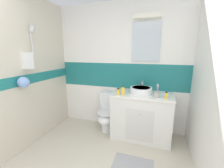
% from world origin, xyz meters
% --- Properties ---
extents(ground_plane, '(3.20, 3.48, 0.04)m').
position_xyz_m(ground_plane, '(0.00, 1.20, -0.02)').
color(ground_plane, beige).
extents(wall_back_tiled, '(3.20, 0.20, 2.50)m').
position_xyz_m(wall_back_tiled, '(0.01, 2.45, 1.26)').
color(wall_back_tiled, white).
rests_on(wall_back_tiled, ground_plane).
extents(wall_left_shower_alcove, '(0.29, 3.48, 2.50)m').
position_xyz_m(wall_left_shower_alcove, '(-1.35, 1.20, 1.25)').
color(wall_left_shower_alcove, beige).
rests_on(wall_left_shower_alcove, ground_plane).
extents(vanity_cabinet, '(1.06, 0.59, 0.85)m').
position_xyz_m(vanity_cabinet, '(0.48, 2.12, 0.43)').
color(vanity_cabinet, silver).
rests_on(vanity_cabinet, ground_plane).
extents(sink_basin, '(0.39, 0.43, 0.19)m').
position_xyz_m(sink_basin, '(0.46, 2.12, 0.91)').
color(sink_basin, white).
rests_on(sink_basin, vanity_cabinet).
extents(toilet, '(0.37, 0.50, 0.78)m').
position_xyz_m(toilet, '(-0.19, 2.16, 0.36)').
color(toilet, white).
rests_on(toilet, ground_plane).
extents(toothbrush_cup, '(0.07, 0.07, 0.23)m').
position_xyz_m(toothbrush_cup, '(0.73, 1.96, 0.90)').
color(toothbrush_cup, '#B2ADA3').
rests_on(toothbrush_cup, vanity_cabinet).
extents(soap_dispenser, '(0.06, 0.06, 0.17)m').
position_xyz_m(soap_dispenser, '(0.17, 1.95, 0.91)').
color(soap_dispenser, yellow).
rests_on(soap_dispenser, vanity_cabinet).
extents(lotion_bottle_short, '(0.06, 0.06, 0.11)m').
position_xyz_m(lotion_bottle_short, '(0.09, 1.94, 0.90)').
color(lotion_bottle_short, yellow).
rests_on(lotion_bottle_short, vanity_cabinet).
extents(perfume_flask_small, '(0.05, 0.03, 0.11)m').
position_xyz_m(perfume_flask_small, '(0.87, 1.95, 0.90)').
color(perfume_flask_small, yellow).
rests_on(perfume_flask_small, vanity_cabinet).
extents(bath_mat, '(0.57, 0.35, 0.01)m').
position_xyz_m(bath_mat, '(0.47, 1.37, 0.01)').
color(bath_mat, '#99999E').
rests_on(bath_mat, ground_plane).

